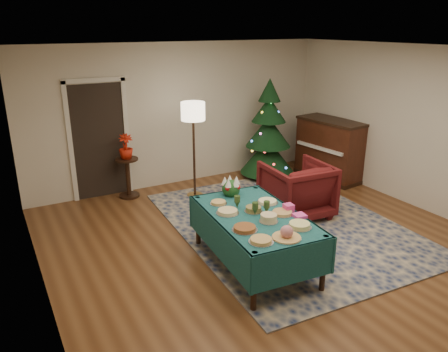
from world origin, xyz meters
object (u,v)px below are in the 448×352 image
buffet_table (255,225)px  piano (330,150)px  potted_plant (126,152)px  christmas_tree (268,134)px  armchair (297,187)px  floor_lamp (193,117)px  gift_box (289,208)px  side_table (128,178)px

buffet_table → piano: piano is taller
potted_plant → piano: bearing=-14.0°
buffet_table → christmas_tree: size_ratio=0.97×
potted_plant → christmas_tree: (2.85, -0.30, 0.05)m
armchair → piano: piano is taller
buffet_table → christmas_tree: 3.60m
buffet_table → potted_plant: bearing=102.2°
floor_lamp → christmas_tree: christmas_tree is taller
buffet_table → gift_box: bearing=-15.3°
buffet_table → piano: (3.22, 2.19, 0.01)m
buffet_table → christmas_tree: christmas_tree is taller
side_table → christmas_tree: bearing=-6.0°
floor_lamp → gift_box: bearing=-89.1°
buffet_table → gift_box: size_ratio=16.82×
buffet_table → side_table: size_ratio=2.69×
armchair → piano: (1.76, 1.18, 0.09)m
buffet_table → gift_box: gift_box is taller
armchair → side_table: armchair is taller
gift_box → armchair: 1.55m
floor_lamp → piano: 3.00m
potted_plant → gift_box: bearing=-71.3°
piano → potted_plant: bearing=166.0°
floor_lamp → potted_plant: 1.35m
armchair → christmas_tree: bearing=-106.4°
side_table → potted_plant: 0.50m
armchair → piano: 2.12m
side_table → piano: 4.03m
floor_lamp → potted_plant: (-1.07, 0.56, -0.62)m
potted_plant → piano: 4.03m
potted_plant → christmas_tree: 2.86m
christmas_tree → side_table: bearing=174.0°
side_table → piano: piano is taller
piano → side_table: bearing=166.0°
side_table → floor_lamp: bearing=-27.7°
floor_lamp → side_table: size_ratio=2.38×
christmas_tree → potted_plant: bearing=174.0°
christmas_tree → piano: (1.05, -0.67, -0.31)m
side_table → potted_plant: size_ratio=1.64×
armchair → christmas_tree: 2.03m
buffet_table → armchair: bearing=34.6°
floor_lamp → side_table: floor_lamp is taller
floor_lamp → christmas_tree: bearing=8.3°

